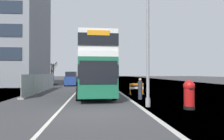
{
  "coord_description": "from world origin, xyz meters",
  "views": [
    {
      "loc": [
        0.05,
        -10.95,
        1.96
      ],
      "look_at": [
        1.42,
        5.61,
        2.2
      ],
      "focal_mm": 36.06,
      "sensor_mm": 36.0,
      "label": 1
    }
  ],
  "objects_px": {
    "car_receding_mid": "(94,78)",
    "pedestrian_at_kerb": "(140,89)",
    "red_pillar_postbox": "(189,93)",
    "roadworks_barrier": "(137,88)",
    "car_receding_far": "(82,77)",
    "car_oncoming_near": "(71,79)",
    "double_decker_bus": "(94,66)",
    "lamppost_foreground": "(148,29)"
  },
  "relations": [
    {
      "from": "red_pillar_postbox",
      "to": "car_receding_far",
      "type": "xyz_separation_m",
      "value": [
        -7.87,
        41.26,
        0.14
      ]
    },
    {
      "from": "car_receding_mid",
      "to": "pedestrian_at_kerb",
      "type": "height_order",
      "value": "car_receding_mid"
    },
    {
      "from": "car_receding_mid",
      "to": "pedestrian_at_kerb",
      "type": "xyz_separation_m",
      "value": [
        3.43,
        -27.06,
        -0.22
      ]
    },
    {
      "from": "car_receding_mid",
      "to": "roadworks_barrier",
      "type": "bearing_deg",
      "value": -80.66
    },
    {
      "from": "red_pillar_postbox",
      "to": "car_receding_mid",
      "type": "bearing_deg",
      "value": 99.2
    },
    {
      "from": "double_decker_bus",
      "to": "roadworks_barrier",
      "type": "relative_size",
      "value": 7.13
    },
    {
      "from": "red_pillar_postbox",
      "to": "roadworks_barrier",
      "type": "relative_size",
      "value": 1.07
    },
    {
      "from": "red_pillar_postbox",
      "to": "car_receding_far",
      "type": "height_order",
      "value": "car_receding_far"
    },
    {
      "from": "red_pillar_postbox",
      "to": "car_receding_mid",
      "type": "relative_size",
      "value": 0.36
    },
    {
      "from": "double_decker_bus",
      "to": "car_receding_mid",
      "type": "xyz_separation_m",
      "value": [
        0.02,
        24.28,
        -1.56
      ]
    },
    {
      "from": "double_decker_bus",
      "to": "lamppost_foreground",
      "type": "bearing_deg",
      "value": -63.64
    },
    {
      "from": "roadworks_barrier",
      "to": "car_receding_mid",
      "type": "height_order",
      "value": "car_receding_mid"
    },
    {
      "from": "roadworks_barrier",
      "to": "car_receding_mid",
      "type": "relative_size",
      "value": 0.34
    },
    {
      "from": "lamppost_foreground",
      "to": "car_receding_far",
      "type": "relative_size",
      "value": 2.44
    },
    {
      "from": "red_pillar_postbox",
      "to": "car_receding_mid",
      "type": "xyz_separation_m",
      "value": [
        -5.14,
        31.77,
        0.15
      ]
    },
    {
      "from": "car_receding_mid",
      "to": "pedestrian_at_kerb",
      "type": "bearing_deg",
      "value": -82.77
    },
    {
      "from": "roadworks_barrier",
      "to": "pedestrian_at_kerb",
      "type": "height_order",
      "value": "pedestrian_at_kerb"
    },
    {
      "from": "red_pillar_postbox",
      "to": "car_oncoming_near",
      "type": "bearing_deg",
      "value": 110.12
    },
    {
      "from": "car_oncoming_near",
      "to": "lamppost_foreground",
      "type": "bearing_deg",
      "value": -73.55
    },
    {
      "from": "double_decker_bus",
      "to": "car_receding_far",
      "type": "bearing_deg",
      "value": 94.57
    },
    {
      "from": "lamppost_foreground",
      "to": "car_oncoming_near",
      "type": "relative_size",
      "value": 2.45
    },
    {
      "from": "double_decker_bus",
      "to": "car_oncoming_near",
      "type": "xyz_separation_m",
      "value": [
        -3.47,
        16.09,
        -1.54
      ]
    },
    {
      "from": "double_decker_bus",
      "to": "roadworks_barrier",
      "type": "bearing_deg",
      "value": 12.03
    },
    {
      "from": "lamppost_foreground",
      "to": "pedestrian_at_kerb",
      "type": "xyz_separation_m",
      "value": [
        0.29,
        3.6,
        -3.79
      ]
    },
    {
      "from": "car_oncoming_near",
      "to": "pedestrian_at_kerb",
      "type": "bearing_deg",
      "value": -69.84
    },
    {
      "from": "pedestrian_at_kerb",
      "to": "lamppost_foreground",
      "type": "bearing_deg",
      "value": -94.62
    },
    {
      "from": "lamppost_foreground",
      "to": "car_receding_far",
      "type": "xyz_separation_m",
      "value": [
        -5.86,
        40.15,
        -3.58
      ]
    },
    {
      "from": "lamppost_foreground",
      "to": "car_receding_mid",
      "type": "distance_m",
      "value": 31.03
    },
    {
      "from": "car_oncoming_near",
      "to": "red_pillar_postbox",
      "type": "bearing_deg",
      "value": -69.88
    },
    {
      "from": "car_oncoming_near",
      "to": "car_receding_mid",
      "type": "xyz_separation_m",
      "value": [
        3.5,
        8.18,
        -0.02
      ]
    },
    {
      "from": "roadworks_barrier",
      "to": "car_oncoming_near",
      "type": "relative_size",
      "value": 0.38
    },
    {
      "from": "roadworks_barrier",
      "to": "pedestrian_at_kerb",
      "type": "distance_m",
      "value": 3.64
    },
    {
      "from": "pedestrian_at_kerb",
      "to": "car_oncoming_near",
      "type": "bearing_deg",
      "value": 110.16
    },
    {
      "from": "lamppost_foreground",
      "to": "car_receding_mid",
      "type": "bearing_deg",
      "value": 95.85
    },
    {
      "from": "car_oncoming_near",
      "to": "double_decker_bus",
      "type": "bearing_deg",
      "value": -77.82
    },
    {
      "from": "double_decker_bus",
      "to": "red_pillar_postbox",
      "type": "relative_size",
      "value": 6.69
    },
    {
      "from": "red_pillar_postbox",
      "to": "car_oncoming_near",
      "type": "relative_size",
      "value": 0.4
    },
    {
      "from": "lamppost_foreground",
      "to": "roadworks_barrier",
      "type": "relative_size",
      "value": 6.51
    },
    {
      "from": "pedestrian_at_kerb",
      "to": "roadworks_barrier",
      "type": "bearing_deg",
      "value": 83.27
    },
    {
      "from": "car_oncoming_near",
      "to": "car_receding_far",
      "type": "distance_m",
      "value": 17.69
    },
    {
      "from": "roadworks_barrier",
      "to": "car_receding_mid",
      "type": "bearing_deg",
      "value": 99.34
    },
    {
      "from": "car_receding_far",
      "to": "car_oncoming_near",
      "type": "bearing_deg",
      "value": -92.51
    }
  ]
}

